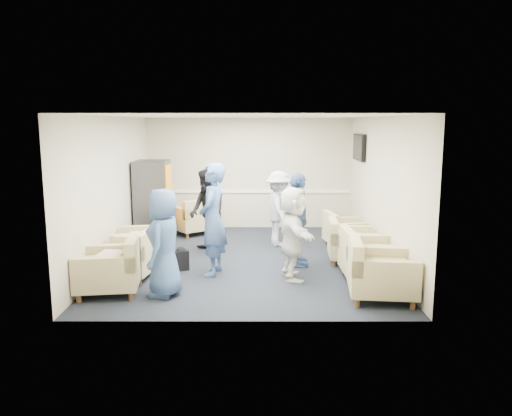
{
  "coord_description": "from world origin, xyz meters",
  "views": [
    {
      "loc": [
        0.18,
        -9.22,
        2.59
      ],
      "look_at": [
        0.17,
        0.2,
        0.97
      ],
      "focal_mm": 35.0,
      "sensor_mm": 36.0,
      "label": 1
    }
  ],
  "objects_px": {
    "vending_machine": "(153,201)",
    "person_mid_right": "(297,220)",
    "armchair_left_far": "(145,244)",
    "armchair_left_near": "(112,270)",
    "armchair_right_midnear": "(365,257)",
    "person_back_left": "(207,211)",
    "armchair_right_far": "(343,232)",
    "person_back_right": "(279,208)",
    "armchair_right_near": "(377,274)",
    "person_front_left": "(164,243)",
    "person_front_right": "(293,233)",
    "armchair_right_midfar": "(349,244)",
    "armchair_left_mid": "(130,258)",
    "armchair_corner": "(195,219)",
    "person_mid_left": "(213,219)"
  },
  "relations": [
    {
      "from": "person_front_left",
      "to": "person_back_right",
      "type": "distance_m",
      "value": 3.63
    },
    {
      "from": "armchair_left_near",
      "to": "person_back_right",
      "type": "relative_size",
      "value": 0.65
    },
    {
      "from": "armchair_right_midnear",
      "to": "armchair_right_far",
      "type": "xyz_separation_m",
      "value": [
        -0.01,
        2.15,
        -0.05
      ]
    },
    {
      "from": "armchair_left_mid",
      "to": "person_front_right",
      "type": "height_order",
      "value": "person_front_right"
    },
    {
      "from": "armchair_left_near",
      "to": "armchair_left_far",
      "type": "xyz_separation_m",
      "value": [
        0.13,
        1.72,
        -0.02
      ]
    },
    {
      "from": "armchair_right_near",
      "to": "vending_machine",
      "type": "relative_size",
      "value": 0.59
    },
    {
      "from": "person_back_left",
      "to": "person_front_right",
      "type": "height_order",
      "value": "person_back_left"
    },
    {
      "from": "armchair_right_midnear",
      "to": "person_back_left",
      "type": "xyz_separation_m",
      "value": [
        -2.8,
        1.66,
        0.49
      ]
    },
    {
      "from": "armchair_right_near",
      "to": "person_mid_right",
      "type": "relative_size",
      "value": 0.62
    },
    {
      "from": "vending_machine",
      "to": "armchair_right_midfar",
      "type": "bearing_deg",
      "value": -23.67
    },
    {
      "from": "armchair_left_near",
      "to": "armchair_right_far",
      "type": "height_order",
      "value": "armchair_left_near"
    },
    {
      "from": "armchair_left_near",
      "to": "person_mid_right",
      "type": "xyz_separation_m",
      "value": [
        2.94,
        1.48,
        0.49
      ]
    },
    {
      "from": "person_mid_left",
      "to": "person_mid_right",
      "type": "height_order",
      "value": "person_mid_left"
    },
    {
      "from": "armchair_left_near",
      "to": "vending_machine",
      "type": "xyz_separation_m",
      "value": [
        -0.07,
        3.5,
        0.52
      ]
    },
    {
      "from": "armchair_right_far",
      "to": "person_back_right",
      "type": "bearing_deg",
      "value": 75.25
    },
    {
      "from": "armchair_left_far",
      "to": "person_front_left",
      "type": "relative_size",
      "value": 0.58
    },
    {
      "from": "armchair_left_mid",
      "to": "armchair_left_far",
      "type": "xyz_separation_m",
      "value": [
        0.04,
        0.97,
        -0.01
      ]
    },
    {
      "from": "armchair_left_far",
      "to": "person_mid_right",
      "type": "xyz_separation_m",
      "value": [
        2.82,
        -0.23,
        0.51
      ]
    },
    {
      "from": "person_front_left",
      "to": "armchair_left_far",
      "type": "bearing_deg",
      "value": -150.73
    },
    {
      "from": "armchair_left_near",
      "to": "vending_machine",
      "type": "bearing_deg",
      "value": 173.66
    },
    {
      "from": "person_back_left",
      "to": "person_front_right",
      "type": "xyz_separation_m",
      "value": [
        1.57,
        -1.68,
        -0.07
      ]
    },
    {
      "from": "vending_machine",
      "to": "person_mid_right",
      "type": "bearing_deg",
      "value": -33.83
    },
    {
      "from": "armchair_right_midfar",
      "to": "person_mid_left",
      "type": "relative_size",
      "value": 0.47
    },
    {
      "from": "armchair_left_near",
      "to": "person_front_left",
      "type": "relative_size",
      "value": 0.63
    },
    {
      "from": "armchair_left_near",
      "to": "armchair_right_midnear",
      "type": "distance_m",
      "value": 4.09
    },
    {
      "from": "armchair_right_near",
      "to": "person_back_right",
      "type": "relative_size",
      "value": 0.66
    },
    {
      "from": "armchair_right_midnear",
      "to": "person_mid_left",
      "type": "relative_size",
      "value": 0.47
    },
    {
      "from": "armchair_left_near",
      "to": "armchair_right_midfar",
      "type": "xyz_separation_m",
      "value": [
        3.93,
        1.75,
        -0.03
      ]
    },
    {
      "from": "person_front_left",
      "to": "person_front_right",
      "type": "bearing_deg",
      "value": 120.12
    },
    {
      "from": "armchair_left_near",
      "to": "person_mid_left",
      "type": "bearing_deg",
      "value": 115.74
    },
    {
      "from": "person_mid_right",
      "to": "person_front_right",
      "type": "bearing_deg",
      "value": 171.49
    },
    {
      "from": "armchair_left_mid",
      "to": "person_back_left",
      "type": "height_order",
      "value": "person_back_left"
    },
    {
      "from": "person_front_right",
      "to": "person_mid_right",
      "type": "bearing_deg",
      "value": -15.81
    },
    {
      "from": "person_mid_right",
      "to": "armchair_right_midfar",
      "type": "bearing_deg",
      "value": -73.54
    },
    {
      "from": "armchair_left_near",
      "to": "armchair_right_midnear",
      "type": "xyz_separation_m",
      "value": [
        4.03,
        0.73,
        -0.01
      ]
    },
    {
      "from": "armchair_right_midnear",
      "to": "armchair_left_near",
      "type": "bearing_deg",
      "value": 99.67
    },
    {
      "from": "armchair_right_far",
      "to": "person_back_left",
      "type": "relative_size",
      "value": 0.53
    },
    {
      "from": "armchair_right_midfar",
      "to": "vending_machine",
      "type": "xyz_separation_m",
      "value": [
        -4.0,
        1.76,
        0.55
      ]
    },
    {
      "from": "armchair_right_midnear",
      "to": "person_back_left",
      "type": "bearing_deg",
      "value": 58.83
    },
    {
      "from": "armchair_right_near",
      "to": "person_mid_right",
      "type": "height_order",
      "value": "person_mid_right"
    },
    {
      "from": "armchair_left_mid",
      "to": "person_back_right",
      "type": "xyz_separation_m",
      "value": [
        2.59,
        2.27,
        0.45
      ]
    },
    {
      "from": "person_back_left",
      "to": "armchair_left_far",
      "type": "bearing_deg",
      "value": -87.57
    },
    {
      "from": "vending_machine",
      "to": "person_front_right",
      "type": "xyz_separation_m",
      "value": [
        2.88,
        -2.8,
        -0.11
      ]
    },
    {
      "from": "armchair_corner",
      "to": "person_mid_left",
      "type": "height_order",
      "value": "person_mid_left"
    },
    {
      "from": "armchair_right_midfar",
      "to": "armchair_right_near",
      "type": "bearing_deg",
      "value": -174.23
    },
    {
      "from": "armchair_left_far",
      "to": "vending_machine",
      "type": "distance_m",
      "value": 1.88
    },
    {
      "from": "person_mid_left",
      "to": "person_mid_right",
      "type": "distance_m",
      "value": 1.57
    },
    {
      "from": "armchair_right_near",
      "to": "armchair_right_midfar",
      "type": "xyz_separation_m",
      "value": [
        -0.06,
        2.0,
        -0.04
      ]
    },
    {
      "from": "person_back_left",
      "to": "vending_machine",
      "type": "bearing_deg",
      "value": -159.43
    },
    {
      "from": "person_back_right",
      "to": "armchair_left_near",
      "type": "bearing_deg",
      "value": 127.3
    }
  ]
}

